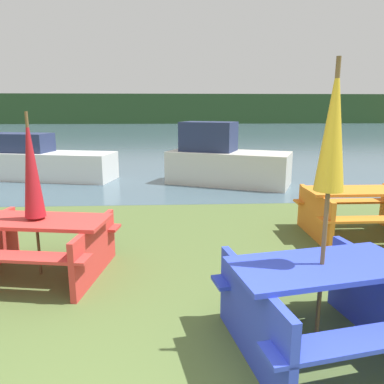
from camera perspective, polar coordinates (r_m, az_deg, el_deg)
name	(u,v)px	position (r m, az deg, el deg)	size (l,w,h in m)	color
water	(170,133)	(32.97, -3.32, 9.02)	(60.00, 50.00, 0.00)	#425B6B
far_treeline	(171,109)	(52.90, -3.29, 12.54)	(80.00, 1.60, 4.00)	#284723
picnic_table_blue	(319,300)	(3.47, 18.81, -15.30)	(1.74, 1.64, 0.80)	blue
picnic_table_red	(38,240)	(5.07, -22.40, -6.84)	(1.92, 1.63, 0.72)	red
picnic_table_orange	(361,208)	(6.63, 24.33, -2.26)	(1.79, 1.39, 0.79)	orange
umbrella_crimson	(31,167)	(4.86, -23.32, 3.59)	(0.25, 0.25, 2.02)	brown
umbrella_gold	(333,131)	(3.09, 20.68, 8.68)	(0.23, 0.23, 2.43)	brown
boat	(40,162)	(11.95, -22.10, 4.30)	(4.29, 2.11, 1.34)	silver
boat_second	(224,161)	(10.40, 4.95, 4.71)	(3.54, 2.58, 1.69)	beige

